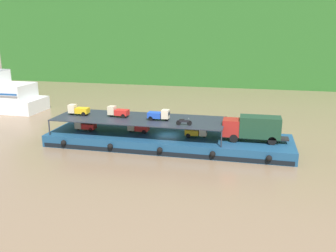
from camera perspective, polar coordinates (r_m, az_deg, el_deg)
ground_plane at (r=47.12m, az=-0.05°, el=-3.17°), size 400.00×400.00×0.00m
hillside_far_bank at (r=109.81m, az=8.06°, el=16.60°), size 121.31×35.72×31.58m
cargo_barge at (r=46.86m, az=-0.06°, el=-2.31°), size 31.18×8.39×1.50m
covered_lorry at (r=44.90m, az=13.19°, el=-0.25°), size 7.88×2.37×3.10m
cargo_rack at (r=47.13m, az=-4.56°, el=1.14°), size 21.98×7.04×2.00m
mini_truck_lower_stern at (r=49.82m, az=-12.85°, el=0.09°), size 2.79×1.28×1.38m
mini_truck_lower_aft at (r=47.79m, az=-4.73°, el=-0.21°), size 2.75×1.22×1.38m
mini_truck_lower_mid at (r=45.78m, az=4.49°, el=-0.90°), size 2.74×1.21×1.38m
mini_truck_upper_stern at (r=50.11m, az=-13.86°, el=2.48°), size 2.76×1.24×1.38m
mini_truck_upper_mid at (r=48.04m, az=-7.86°, el=2.24°), size 2.79×1.29×1.38m
mini_truck_upper_fore at (r=45.90m, az=-1.41°, el=1.77°), size 2.76×1.24×1.38m
motorcycle_upper_port at (r=43.53m, az=2.49°, el=0.66°), size 1.90×0.55×0.87m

